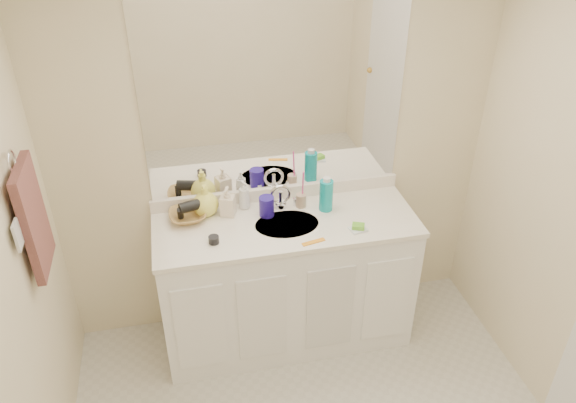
{
  "coord_description": "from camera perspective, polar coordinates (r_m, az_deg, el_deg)",
  "views": [
    {
      "loc": [
        -0.56,
        -1.58,
        2.7
      ],
      "look_at": [
        0.0,
        0.97,
        1.05
      ],
      "focal_mm": 35.0,
      "sensor_mm": 36.0,
      "label": 1
    }
  ],
  "objects": [
    {
      "name": "backsplash",
      "position": [
        3.42,
        -1.11,
        0.88
      ],
      "size": [
        1.52,
        0.03,
        0.08
      ],
      "primitive_type": "cube",
      "color": "white",
      "rests_on": "countertop"
    },
    {
      "name": "mirror",
      "position": [
        3.14,
        -1.27,
        10.97
      ],
      "size": [
        1.48,
        0.01,
        1.2
      ],
      "primitive_type": "cube",
      "color": "white",
      "rests_on": "wall_back"
    },
    {
      "name": "towel_ring",
      "position": [
        2.71,
        -26.25,
        3.65
      ],
      "size": [
        0.01,
        0.11,
        0.11
      ],
      "primitive_type": "torus",
      "rotation": [
        0.0,
        1.57,
        0.0
      ],
      "color": "silver",
      "rests_on": "wall_left"
    },
    {
      "name": "soap_dish",
      "position": [
        3.18,
        7.13,
        -2.79
      ],
      "size": [
        0.11,
        0.09,
        0.01
      ],
      "primitive_type": "cube",
      "rotation": [
        0.0,
        0.0,
        0.2
      ],
      "color": "white",
      "rests_on": "countertop"
    },
    {
      "name": "hair_dryer",
      "position": [
        3.25,
        -9.89,
        -0.46
      ],
      "size": [
        0.14,
        0.09,
        0.06
      ],
      "primitive_type": "cylinder",
      "rotation": [
        0.0,
        1.57,
        0.25
      ],
      "color": "black",
      "rests_on": "wicker_basket"
    },
    {
      "name": "switch_plate",
      "position": [
        2.67,
        -25.77,
        -3.08
      ],
      "size": [
        0.01,
        0.08,
        0.13
      ],
      "primitive_type": "cube",
      "color": "white",
      "rests_on": "wall_left"
    },
    {
      "name": "toothbrush",
      "position": [
        3.29,
        1.53,
        1.74
      ],
      "size": [
        0.01,
        0.04,
        0.18
      ],
      "primitive_type": "cylinder",
      "rotation": [
        0.14,
        0.0,
        -0.08
      ],
      "color": "#FC42A4",
      "rests_on": "tan_cup"
    },
    {
      "name": "dark_jar",
      "position": [
        3.08,
        -7.55,
        -3.87
      ],
      "size": [
        0.07,
        0.07,
        0.04
      ],
      "primitive_type": "cylinder",
      "rotation": [
        0.0,
        0.0,
        -0.24
      ],
      "color": "black",
      "rests_on": "countertop"
    },
    {
      "name": "sink_basin",
      "position": [
        3.22,
        -0.11,
        -2.46
      ],
      "size": [
        0.37,
        0.37,
        0.02
      ],
      "primitive_type": "cylinder",
      "color": "beige",
      "rests_on": "countertop"
    },
    {
      "name": "soap_bottle_white",
      "position": [
        3.31,
        -4.49,
        0.68
      ],
      "size": [
        0.09,
        0.09,
        0.18
      ],
      "primitive_type": "imported",
      "rotation": [
        0.0,
        0.0,
        0.39
      ],
      "color": "white",
      "rests_on": "countertop"
    },
    {
      "name": "green_soap",
      "position": [
        3.17,
        7.16,
        -2.51
      ],
      "size": [
        0.08,
        0.07,
        0.02
      ],
      "primitive_type": "cube",
      "rotation": [
        0.0,
        0.0,
        -0.39
      ],
      "color": "#6AC530",
      "rests_on": "soap_dish"
    },
    {
      "name": "wicker_basket",
      "position": [
        3.28,
        -10.14,
        -1.44
      ],
      "size": [
        0.23,
        0.23,
        0.05
      ],
      "primitive_type": "imported",
      "rotation": [
        0.0,
        0.0,
        0.07
      ],
      "color": "#A98044",
      "rests_on": "countertop"
    },
    {
      "name": "blue_mug",
      "position": [
        3.25,
        -2.19,
        -0.49
      ],
      "size": [
        0.11,
        0.11,
        0.12
      ],
      "primitive_type": "cylinder",
      "rotation": [
        0.0,
        0.0,
        -0.4
      ],
      "color": "#24148A",
      "rests_on": "countertop"
    },
    {
      "name": "countertop",
      "position": [
        3.23,
        -0.19,
        -2.31
      ],
      "size": [
        1.52,
        0.57,
        0.03
      ],
      "primitive_type": "cube",
      "color": "white",
      "rests_on": "vanity_cabinet"
    },
    {
      "name": "vanity_cabinet",
      "position": [
        3.5,
        -0.18,
        -8.24
      ],
      "size": [
        1.5,
        0.55,
        0.85
      ],
      "primitive_type": "cube",
      "color": "white",
      "rests_on": "floor"
    },
    {
      "name": "hand_towel",
      "position": [
        2.85,
        -24.44,
        -1.58
      ],
      "size": [
        0.04,
        0.32,
        0.55
      ],
      "primitive_type": "cube",
      "color": "#542F2D",
      "rests_on": "towel_ring"
    },
    {
      "name": "mouthwash_bottle",
      "position": [
        3.29,
        3.89,
        0.62
      ],
      "size": [
        0.1,
        0.1,
        0.19
      ],
      "primitive_type": "cylinder",
      "rotation": [
        0.0,
        0.0,
        -0.3
      ],
      "color": "#0E9DA9",
      "rests_on": "countertop"
    },
    {
      "name": "soap_bottle_yellow",
      "position": [
        3.28,
        -8.41,
        0.17
      ],
      "size": [
        0.16,
        0.16,
        0.19
      ],
      "primitive_type": "imported",
      "rotation": [
        0.0,
        0.0,
        -0.07
      ],
      "color": "#FDFB62",
      "rests_on": "countertop"
    },
    {
      "name": "wall_back",
      "position": [
        3.29,
        -1.21,
        5.17
      ],
      "size": [
        2.6,
        0.02,
        2.4
      ],
      "primitive_type": "cube",
      "color": "beige",
      "rests_on": "floor"
    },
    {
      "name": "faucet",
      "position": [
        3.33,
        -0.77,
        0.22
      ],
      "size": [
        0.02,
        0.02,
        0.11
      ],
      "primitive_type": "cylinder",
      "color": "silver",
      "rests_on": "countertop"
    },
    {
      "name": "soap_bottle_cream",
      "position": [
        3.26,
        -6.16,
        0.04
      ],
      "size": [
        0.11,
        0.11,
        0.18
      ],
      "primitive_type": "imported",
      "rotation": [
        0.0,
        0.0,
        -0.34
      ],
      "color": "#F7E4C9",
      "rests_on": "countertop"
    },
    {
      "name": "orange_comb",
      "position": [
        3.07,
        2.61,
        -4.12
      ],
      "size": [
        0.14,
        0.05,
        0.01
      ],
      "primitive_type": "cube",
      "rotation": [
        0.0,
        0.0,
        0.21
      ],
      "color": "orange",
      "rests_on": "countertop"
    },
    {
      "name": "tan_cup",
      "position": [
        3.34,
        1.33,
        0.11
      ],
      "size": [
        0.06,
        0.06,
        0.08
      ],
      "primitive_type": "cylinder",
      "rotation": [
        0.0,
        0.0,
        0.02
      ],
      "color": "tan",
      "rests_on": "countertop"
    }
  ]
}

